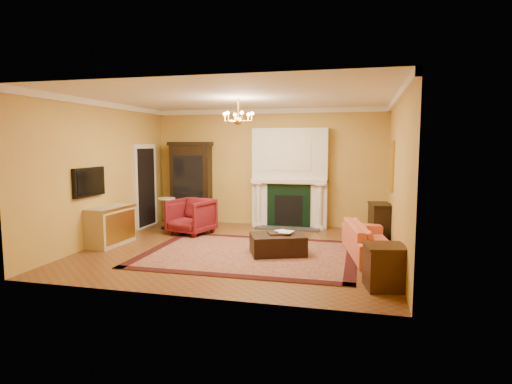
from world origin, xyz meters
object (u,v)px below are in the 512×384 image
(pedestal_table, at_px, (167,211))
(console_table, at_px, (380,223))
(wingback_armchair, at_px, (191,215))
(end_table, at_px, (385,268))
(china_cabinet, at_px, (191,185))
(commode, at_px, (110,226))
(coral_sofa, at_px, (371,235))
(leather_ottoman, at_px, (278,244))

(pedestal_table, distance_m, console_table, 5.12)
(wingback_armchair, bearing_deg, end_table, -17.99)
(china_cabinet, height_order, pedestal_table, china_cabinet)
(wingback_armchair, bearing_deg, pedestal_table, 167.81)
(commode, relative_size, coral_sofa, 0.52)
(china_cabinet, relative_size, leather_ottoman, 2.06)
(leather_ottoman, bearing_deg, pedestal_table, 128.30)
(china_cabinet, xyz_separation_m, coral_sofa, (4.60, -2.38, -0.62))
(china_cabinet, distance_m, console_table, 4.94)
(pedestal_table, distance_m, commode, 1.93)
(console_table, bearing_deg, commode, -171.06)
(commode, xyz_separation_m, leather_ottoman, (3.57, 0.05, -0.20))
(end_table, height_order, leather_ottoman, end_table)
(pedestal_table, relative_size, coral_sofa, 0.37)
(china_cabinet, height_order, commode, china_cabinet)
(commode, height_order, leather_ottoman, commode)
(wingback_armchair, height_order, pedestal_table, wingback_armchair)
(coral_sofa, xyz_separation_m, leather_ottoman, (-1.73, -0.33, -0.21))
(china_cabinet, bearing_deg, console_table, -16.05)
(commode, bearing_deg, coral_sofa, 8.00)
(commode, bearing_deg, pedestal_table, 82.28)
(pedestal_table, relative_size, commode, 0.71)
(coral_sofa, distance_m, leather_ottoman, 1.78)
(leather_ottoman, bearing_deg, wingback_armchair, 127.85)
(wingback_armchair, relative_size, leather_ottoman, 0.91)
(china_cabinet, bearing_deg, coral_sofa, -32.23)
(china_cabinet, xyz_separation_m, commode, (-0.70, -2.76, -0.63))
(china_cabinet, xyz_separation_m, console_table, (4.81, -0.95, -0.64))
(wingback_armchair, distance_m, leather_ottoman, 2.72)
(coral_sofa, relative_size, end_table, 3.39)
(pedestal_table, bearing_deg, leather_ottoman, -30.05)
(pedestal_table, distance_m, leather_ottoman, 3.68)
(china_cabinet, relative_size, end_table, 3.34)
(commode, bearing_deg, wingback_armchair, 53.15)
(end_table, bearing_deg, console_table, 88.96)
(coral_sofa, relative_size, leather_ottoman, 2.09)
(console_table, bearing_deg, wingback_armchair, 175.86)
(commode, height_order, coral_sofa, coral_sofa)
(pedestal_table, height_order, leather_ottoman, pedestal_table)
(china_cabinet, height_order, end_table, china_cabinet)
(pedestal_table, bearing_deg, china_cabinet, 70.24)
(commode, xyz_separation_m, console_table, (5.51, 1.81, -0.01))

